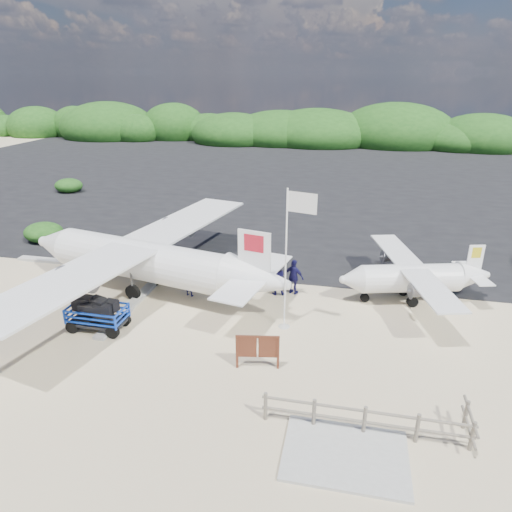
{
  "coord_description": "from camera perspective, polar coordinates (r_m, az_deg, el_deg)",
  "views": [
    {
      "loc": [
        5.09,
        -16.17,
        10.12
      ],
      "look_at": [
        0.97,
        3.09,
        2.16
      ],
      "focal_mm": 32.0,
      "sensor_mm": 36.0,
      "label": 1
    }
  ],
  "objects": [
    {
      "name": "crew_c",
      "position": [
        22.23,
        4.76,
        -2.62
      ],
      "size": [
        1.13,
        0.78,
        1.77
      ],
      "primitive_type": "imported",
      "rotation": [
        0.0,
        0.0,
        2.77
      ],
      "color": "#131142",
      "rests_on": "ground"
    },
    {
      "name": "walkway_pad",
      "position": [
        14.35,
        11.08,
        -23.37
      ],
      "size": [
        3.5,
        2.5,
        0.1
      ],
      "primitive_type": null,
      "color": "#B2B2B2",
      "rests_on": "ground"
    },
    {
      "name": "crew_a",
      "position": [
        22.24,
        -8.37,
        -3.2
      ],
      "size": [
        0.62,
        0.49,
        1.48
      ],
      "primitive_type": "imported",
      "rotation": [
        0.0,
        0.0,
        2.86
      ],
      "color": "#131142",
      "rests_on": "ground"
    },
    {
      "name": "lagoon",
      "position": [
        24.76,
        -24.09,
        -4.19
      ],
      "size": [
        9.0,
        7.0,
        0.4
      ],
      "primitive_type": null,
      "color": "#B2B2B2",
      "rests_on": "ground"
    },
    {
      "name": "aircraft_small",
      "position": [
        53.24,
        -7.4,
        10.85
      ],
      "size": [
        9.01,
        9.01,
        2.65
      ],
      "primitive_type": null,
      "rotation": [
        0.0,
        0.0,
        3.4
      ],
      "color": "#B2B2B2",
      "rests_on": "ground"
    },
    {
      "name": "baggage_cart",
      "position": [
        20.68,
        -18.96,
        -8.62
      ],
      "size": [
        2.58,
        1.49,
        1.28
      ],
      "primitive_type": null,
      "rotation": [
        0.0,
        0.0,
        -0.01
      ],
      "color": "#0D39C5",
      "rests_on": "ground"
    },
    {
      "name": "asphalt_apron",
      "position": [
        47.54,
        5.73,
        9.59
      ],
      "size": [
        90.0,
        50.0,
        0.04
      ],
      "primitive_type": null,
      "color": "#B2B2B2",
      "rests_on": "ground"
    },
    {
      "name": "aircraft_large",
      "position": [
        40.34,
        18.12,
        6.37
      ],
      "size": [
        20.29,
        20.29,
        5.12
      ],
      "primitive_type": null,
      "rotation": [
        0.0,
        0.0,
        2.93
      ],
      "color": "#B2B2B2",
      "rests_on": "ground"
    },
    {
      "name": "signboard",
      "position": [
        17.31,
        0.19,
        -13.79
      ],
      "size": [
        1.7,
        0.44,
        1.4
      ],
      "primitive_type": null,
      "rotation": [
        0.0,
        0.0,
        0.17
      ],
      "color": "#5C2C1A",
      "rests_on": "ground"
    },
    {
      "name": "fence",
      "position": [
        15.1,
        13.23,
        -20.81
      ],
      "size": [
        6.4,
        2.0,
        1.1
      ],
      "primitive_type": null,
      "color": "#B2B2B2",
      "rests_on": "ground"
    },
    {
      "name": "flagpole",
      "position": [
        19.81,
        3.52,
        -8.78
      ],
      "size": [
        1.3,
        0.8,
        6.04
      ],
      "primitive_type": null,
      "rotation": [
        0.0,
        0.0,
        -0.26
      ],
      "color": "white",
      "rests_on": "ground"
    },
    {
      "name": "vegetation_band",
      "position": [
        72.06,
        8.14,
        13.7
      ],
      "size": [
        124.0,
        8.0,
        4.4
      ],
      "primitive_type": null,
      "color": "#B2B2B2",
      "rests_on": "ground"
    },
    {
      "name": "ground",
      "position": [
        19.74,
        -4.69,
        -8.93
      ],
      "size": [
        160.0,
        160.0,
        0.0
      ],
      "primitive_type": "plane",
      "color": "beige"
    },
    {
      "name": "crew_b",
      "position": [
        22.14,
        2.63,
        -2.76
      ],
      "size": [
        0.93,
        0.78,
        1.71
      ],
      "primitive_type": "imported",
      "rotation": [
        0.0,
        0.0,
        3.32
      ],
      "color": "#131142",
      "rests_on": "ground"
    }
  ]
}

